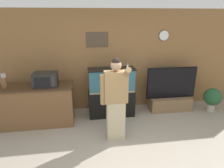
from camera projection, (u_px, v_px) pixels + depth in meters
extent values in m
cube|color=olive|center=(108.00, 61.00, 5.21)|extent=(10.00, 0.06, 2.60)
cube|color=#4C3D2D|center=(97.00, 40.00, 4.96)|extent=(0.55, 0.02, 0.37)
cylinder|color=white|center=(164.00, 36.00, 5.17)|extent=(0.26, 0.03, 0.26)
cylinder|color=black|center=(164.00, 36.00, 5.17)|extent=(0.28, 0.01, 0.28)
cube|color=brown|center=(36.00, 106.00, 4.60)|extent=(1.67, 0.61, 0.91)
cube|color=#3D2A19|center=(34.00, 87.00, 4.44)|extent=(1.71, 0.65, 0.03)
cube|color=black|center=(46.00, 79.00, 4.41)|extent=(0.52, 0.40, 0.30)
cube|color=black|center=(42.00, 82.00, 4.21)|extent=(0.32, 0.01, 0.21)
cube|color=#2D2D33|center=(53.00, 82.00, 4.24)|extent=(0.05, 0.01, 0.24)
cube|color=brown|center=(4.00, 83.00, 4.26)|extent=(0.10, 0.08, 0.23)
cylinder|color=#B7B7BC|center=(1.00, 76.00, 4.21)|extent=(0.02, 0.02, 0.10)
cylinder|color=#B7B7BC|center=(2.00, 76.00, 4.21)|extent=(0.02, 0.02, 0.10)
cylinder|color=#B7B7BC|center=(3.00, 76.00, 4.22)|extent=(0.02, 0.02, 0.08)
cylinder|color=#B7B7BC|center=(4.00, 76.00, 4.22)|extent=(0.02, 0.02, 0.07)
cylinder|color=#B7B7BC|center=(5.00, 76.00, 4.22)|extent=(0.02, 0.02, 0.10)
cylinder|color=#B7B7BC|center=(2.00, 76.00, 4.24)|extent=(0.02, 0.02, 0.08)
cylinder|color=#B7B7BC|center=(3.00, 76.00, 4.24)|extent=(0.02, 0.02, 0.08)
cylinder|color=#B7B7BC|center=(4.00, 75.00, 4.24)|extent=(0.02, 0.02, 0.10)
cylinder|color=#B7B7BC|center=(5.00, 76.00, 4.25)|extent=(0.02, 0.02, 0.07)
cylinder|color=#B7B7BC|center=(5.00, 76.00, 4.25)|extent=(0.02, 0.02, 0.08)
cube|color=black|center=(112.00, 103.00, 5.05)|extent=(1.14, 0.41, 0.66)
cube|color=#937F5B|center=(112.00, 90.00, 4.94)|extent=(1.10, 0.40, 0.04)
cube|color=#285B70|center=(112.00, 80.00, 4.85)|extent=(1.09, 0.40, 0.55)
cube|color=black|center=(112.00, 69.00, 4.76)|extent=(1.14, 0.41, 0.03)
cube|color=brown|center=(170.00, 104.00, 5.39)|extent=(1.11, 0.40, 0.36)
cube|color=black|center=(172.00, 83.00, 5.20)|extent=(1.30, 0.05, 0.81)
cube|color=black|center=(171.00, 83.00, 5.22)|extent=(1.33, 0.01, 0.84)
cube|color=#BCAD89|center=(116.00, 120.00, 4.05)|extent=(0.36, 0.20, 0.83)
cube|color=#A37F51|center=(116.00, 87.00, 3.81)|extent=(0.45, 0.21, 0.62)
sphere|color=tan|center=(116.00, 65.00, 3.67)|extent=(0.21, 0.21, 0.21)
sphere|color=black|center=(116.00, 62.00, 3.66)|extent=(0.17, 0.17, 0.17)
cylinder|color=#A37F51|center=(103.00, 90.00, 3.79)|extent=(0.12, 0.12, 0.59)
cylinder|color=#A37F51|center=(127.00, 73.00, 3.61)|extent=(0.10, 0.33, 0.27)
cylinder|color=white|center=(127.00, 68.00, 3.56)|extent=(0.02, 0.06, 0.11)
cylinder|color=#2856B2|center=(128.00, 65.00, 3.52)|extent=(0.02, 0.03, 0.05)
cylinder|color=#B2A899|center=(211.00, 107.00, 5.36)|extent=(0.20, 0.20, 0.20)
sphere|color=#23512D|center=(213.00, 97.00, 5.26)|extent=(0.46, 0.46, 0.46)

